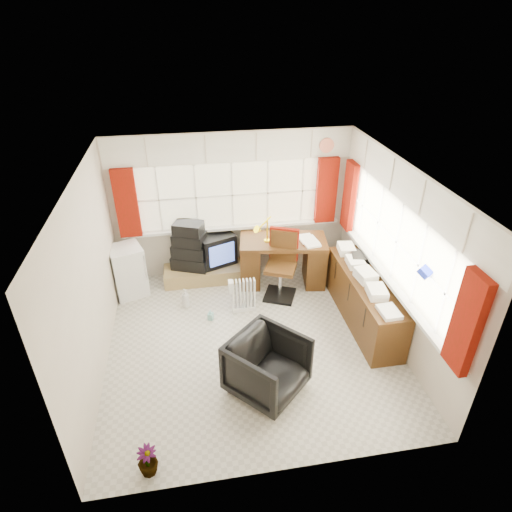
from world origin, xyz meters
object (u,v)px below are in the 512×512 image
Objects in this scene: tv_bench at (205,273)px; mini_fridge at (128,271)px; task_chair at (282,261)px; office_chair at (267,366)px; credenza at (364,299)px; desk_lamp at (267,224)px; radiator at (244,298)px; desk at (283,259)px; crt_tv at (215,248)px.

mini_fridge is at bearing -171.76° from tv_bench.
task_chair reaches higher than office_chair.
office_chair is at bearing -146.70° from credenza.
desk_lamp is 1.48m from tv_bench.
radiator is at bearing -23.42° from mini_fridge.
desk_lamp is 0.40× the size of task_chair.
tv_bench is 1.63× the size of mini_fridge.
desk is 0.36m from task_chair.
task_chair is at bearing -104.76° from desk.
desk is at bearing 75.24° from task_chair.
radiator is 0.40× the size of tv_bench.
tv_bench is (-2.28, 1.52, -0.27)m from credenza.
office_chair is 0.99× the size of mini_fridge.
office_chair is 0.60× the size of tv_bench.
mini_fridge is at bearing 159.22° from credenza.
office_chair is at bearing -100.64° from desk_lamp.
desk_lamp is 0.23× the size of credenza.
radiator is 0.73× the size of crt_tv.
tv_bench is 1.30m from mini_fridge.
credenza is 1.43× the size of tv_bench.
crt_tv is at bearing 142.99° from task_chair.
tv_bench is (-0.60, 2.62, -0.26)m from office_chair.
task_chair is 1.41m from credenza.
radiator is 0.28× the size of credenza.
desk is 1.98× the size of crt_tv.
radiator is at bearing 162.06° from credenza.
desk is 1.05m from radiator.
crt_tv is at bearing 41.37° from tv_bench.
credenza reaches higher than tv_bench.
credenza is 2.68m from crt_tv.
radiator is (-0.05, 1.66, -0.16)m from office_chair.
radiator is (-0.50, -0.69, -0.91)m from desk_lamp.
desk_lamp reaches higher than task_chair.
task_chair is 1.45m from tv_bench.
task_chair is at bearing -25.70° from tv_bench.
tv_bench is at bearing 59.64° from office_chair.
desk is at bearing 29.71° from office_chair.
desk_lamp is 2.51m from office_chair.
desk_lamp reaches higher than office_chair.
desk_lamp is 0.82× the size of radiator.
desk_lamp is at bearing -14.37° from tv_bench.
desk_lamp is 0.33× the size of tv_bench.
crt_tv is at bearing 140.63° from credenza.
tv_bench is 0.49m from crt_tv.
credenza is at bearing -39.37° from crt_tv.
desk_lamp is at bearing -2.17° from mini_fridge.
radiator is (-0.77, -0.68, -0.23)m from desk.
office_chair reaches higher than tv_bench.
task_chair is 0.57× the size of credenza.
tv_bench is at bearing -138.63° from crt_tv.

